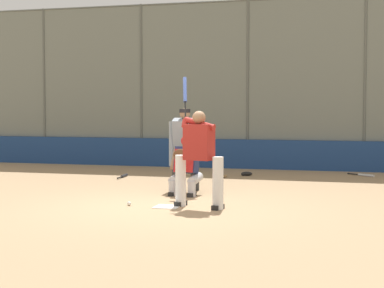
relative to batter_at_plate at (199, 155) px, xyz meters
The scene contains 13 objects.
ground_plane 1.07m from the batter_at_plate, ahead, with size 160.00×160.00×0.00m, color #9E7F5B.
home_plate_marker 1.07m from the batter_at_plate, ahead, with size 0.43×0.43×0.01m, color white.
backstop_fence 7.47m from the batter_at_plate, 85.73° to the right, with size 19.31×0.08×4.78m.
padding_wall 7.23m from the batter_at_plate, 85.67° to the right, with size 18.85×0.18×0.82m, color navy.
bleachers_beyond 9.72m from the batter_at_plate, 103.45° to the right, with size 13.46×1.95×1.16m.
batter_at_plate is the anchor object (origin of this frame).
catcher_behind_plate 1.63m from the batter_at_plate, 65.21° to the right, with size 0.63×0.76×1.19m.
umpire_home 2.33m from the batter_at_plate, 67.73° to the right, with size 0.70×0.46×1.72m.
spare_bat_near_backstop 4.73m from the batter_at_plate, 81.75° to the right, with size 0.16×0.87×0.07m.
spare_bat_by_padding 6.62m from the batter_at_plate, 114.25° to the right, with size 0.68×0.52×0.07m.
spare_bat_third_base_side 5.23m from the batter_at_plate, 53.50° to the right, with size 0.14×0.84×0.07m.
fielding_glove_on_dirt 5.40m from the batter_at_plate, 87.95° to the right, with size 0.28×0.22×0.10m.
baseball_loose 1.53m from the batter_at_plate, ahead, with size 0.07×0.07×0.07m, color white.
Camera 1 is at (-3.45, 10.57, 1.74)m, focal length 60.00 mm.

